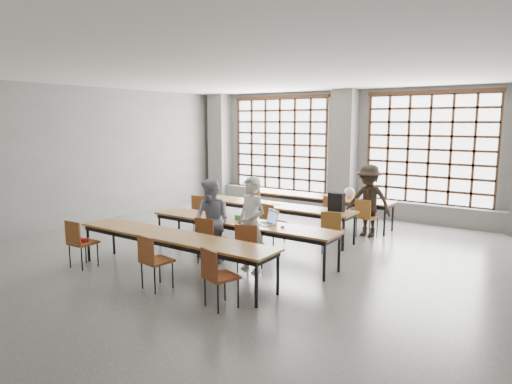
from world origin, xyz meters
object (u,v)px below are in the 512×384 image
chair_mid_left (202,209)px  backpack (336,202)px  chair_back_mid (333,210)px  mouse (283,227)px  chair_back_right (365,214)px  chair_back_left (257,201)px  chair_near_left (79,239)px  student_male (251,224)px  chair_mid_right (332,228)px  green_box (241,218)px  chair_front_right (248,243)px  plastic_bag (349,193)px  desk_row_b (271,207)px  desk_row_d (172,238)px  desk_row_a (316,198)px  student_back (369,201)px  laptop_front (269,221)px  chair_front_left (208,235)px  chair_near_right (217,272)px  desk_row_c (241,224)px  chair_near_mid (152,257)px  student_female (212,221)px  laptop_back (367,197)px  phone (245,223)px  chair_mid_centre (271,219)px

chair_mid_left → backpack: size_ratio=2.20×
chair_back_mid → mouse: (0.36, -2.92, 0.21)m
chair_back_right → chair_back_left: bearing=-180.0°
chair_near_left → student_male: 3.11m
chair_mid_right → green_box: bearing=-140.6°
chair_front_right → plastic_bag: size_ratio=3.08×
desk_row_b → desk_row_d: size_ratio=1.00×
desk_row_a → backpack: 2.11m
chair_back_right → student_back: (0.01, 0.13, 0.29)m
desk_row_a → laptop_front: bearing=-77.2°
chair_back_mid → chair_mid_left: 3.14m
chair_front_left → desk_row_b: bearing=94.4°
chair_near_right → green_box: (-1.21, 2.22, 0.24)m
desk_row_b → plastic_bag: size_ratio=13.99×
desk_row_c → mouse: bearing=-1.2°
chair_back_left → chair_back_mid: (2.19, 0.00, 0.00)m
desk_row_d → chair_near_right: size_ratio=4.55×
plastic_bag → chair_near_mid: bearing=-98.3°
desk_row_a → chair_front_left: chair_front_left is taller
chair_back_left → chair_mid_left: 1.74m
chair_front_right → student_female: 0.96m
student_back → laptop_back: bearing=116.9°
green_box → phone: (0.23, -0.18, -0.04)m
chair_front_right → green_box: chair_front_right is taller
laptop_front → green_box: (-0.63, -0.02, -0.02)m
student_back → chair_near_left: bearing=-120.7°
chair_near_right → backpack: (-0.04, 4.04, 0.39)m
desk_row_a → backpack: bearing=-51.0°
desk_row_d → chair_back_mid: 4.51m
chair_near_left → laptop_front: 3.44m
chair_mid_left → mouse: bearing=-22.3°
green_box → student_back: bearing=63.7°
chair_mid_right → laptop_front: laptop_front is taller
mouse → plastic_bag: size_ratio=0.34×
desk_row_a → chair_near_mid: 5.67m
chair_back_right → chair_mid_right: bearing=-91.6°
chair_back_right → chair_near_left: size_ratio=1.00×
chair_mid_left → chair_mid_centre: same height
laptop_back → backpack: backpack is taller
chair_back_right → phone: (-1.21, -3.00, 0.20)m
chair_front_left → chair_front_right: 0.91m
mouse → phone: 0.77m
chair_mid_centre → chair_near_left: 3.88m
desk_row_a → chair_front_left: (-0.09, -4.15, -0.13)m
student_back → desk_row_b: bearing=-145.3°
chair_front_right → chair_near_left: bearing=-150.0°
chair_back_left → laptop_back: bearing=15.0°
mouse → backpack: size_ratio=0.24×
chair_near_right → student_back: (0.25, 5.17, 0.29)m
desk_row_b → backpack: size_ratio=10.00×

